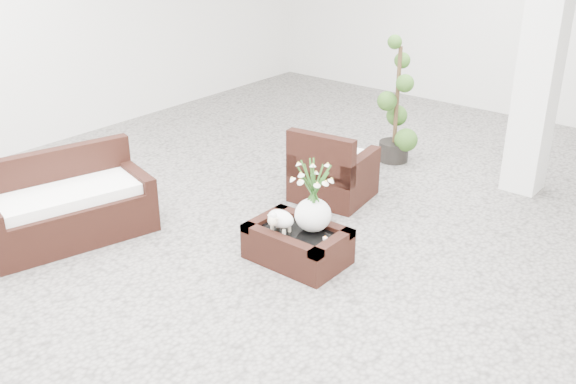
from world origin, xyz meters
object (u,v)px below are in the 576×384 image
Objects in this scene: coffee_table at (298,246)px; loveseat at (67,199)px; topiary at (397,101)px; armchair at (334,163)px.

coffee_table is 0.57× the size of loveseat.
topiary is (-0.63, 2.82, 0.64)m from coffee_table.
coffee_table is 0.57× the size of topiary.
topiary is (1.41, 3.89, 0.37)m from loveseat.
armchair reaches higher than coffee_table.
loveseat is (-2.05, -1.07, 0.27)m from coffee_table.
coffee_table is 1.06× the size of armchair.
topiary is at bearing -4.58° from loveseat.
armchair is 2.86m from loveseat.
loveseat is at bearing 51.39° from armchair.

